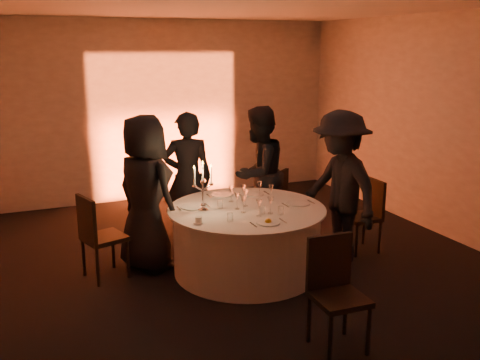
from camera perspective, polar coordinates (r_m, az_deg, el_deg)
name	(u,v)px	position (r m, az deg, el deg)	size (l,w,h in m)	color
floor	(247,271)	(6.35, 0.71, -9.63)	(7.00, 7.00, 0.00)	black
ceiling	(247,2)	(5.83, 0.80, 18.46)	(7.00, 7.00, 0.00)	silver
wall_back	(165,110)	(9.19, -8.05, 7.36)	(7.00, 7.00, 0.00)	#AAA49E
wall_right	(456,129)	(7.61, 22.05, 5.09)	(7.00, 7.00, 0.00)	#AAA49E
uplighter_fixture	(172,197)	(9.19, -7.26, -1.84)	(0.25, 0.12, 0.10)	black
banquet_table	(247,240)	(6.21, 0.72, -6.39)	(1.80, 1.80, 0.77)	black
chair_left	(97,232)	(6.16, -15.00, -5.43)	(0.53, 0.53, 0.97)	black
chair_back_left	(189,200)	(7.34, -5.44, -2.18)	(0.45, 0.45, 0.90)	black
chair_back_right	(274,198)	(7.45, 3.63, -1.91)	(0.55, 0.55, 0.90)	black
chair_right	(367,211)	(6.98, 13.35, -3.25)	(0.41, 0.41, 0.93)	black
chair_front	(335,286)	(4.76, 10.08, -11.05)	(0.45, 0.45, 0.98)	black
guest_left	(146,193)	(6.24, -10.02, -1.42)	(0.89, 0.58, 1.82)	black
guest_back_left	(188,179)	(7.00, -5.60, 0.15)	(0.64, 0.42, 1.75)	black
guest_back_right	(258,174)	(7.15, 1.96, 0.70)	(0.88, 0.68, 1.80)	black
guest_right	(340,188)	(6.46, 10.59, -0.82)	(1.19, 0.68, 1.84)	black
plate_left	(193,207)	(6.12, -5.02, -2.85)	(0.36, 0.29, 0.01)	white
plate_back_left	(222,194)	(6.60, -1.94, -1.55)	(0.36, 0.28, 0.01)	white
plate_back_right	(254,194)	(6.61, 1.52, -1.52)	(0.35, 0.24, 0.01)	white
plate_right	(298,203)	(6.26, 6.23, -2.49)	(0.36, 0.28, 0.01)	white
plate_front	(268,222)	(5.57, 3.03, -4.45)	(0.36, 0.25, 0.08)	white
coffee_cup	(199,220)	(5.58, -4.44, -4.30)	(0.11, 0.11, 0.07)	white
candelabra	(203,194)	(5.93, -3.97, -1.46)	(0.24, 0.12, 0.58)	silver
wine_glass_a	(259,204)	(5.74, 2.04, -2.59)	(0.07, 0.07, 0.19)	white
wine_glass_b	(271,189)	(6.34, 3.35, -1.00)	(0.07, 0.07, 0.19)	white
wine_glass_c	(231,190)	(6.28, -0.96, -1.12)	(0.07, 0.07, 0.19)	white
wine_glass_d	(260,186)	(6.50, 2.10, -0.61)	(0.07, 0.07, 0.19)	white
wine_glass_e	(243,201)	(5.87, 0.36, -2.21)	(0.07, 0.07, 0.19)	white
wine_glass_f	(237,197)	(6.00, -0.32, -1.85)	(0.07, 0.07, 0.19)	white
wine_glass_g	(243,189)	(6.33, 0.36, -1.00)	(0.07, 0.07, 0.19)	white
wine_glass_h	(270,202)	(5.84, 3.26, -2.32)	(0.07, 0.07, 0.19)	white
wine_glass_i	(245,195)	(6.11, 0.58, -1.56)	(0.07, 0.07, 0.19)	white
tumbler_a	(262,210)	(5.85, 2.38, -3.23)	(0.07, 0.07, 0.09)	white
tumbler_b	(281,210)	(5.85, 4.41, -3.26)	(0.07, 0.07, 0.09)	white
tumbler_c	(230,217)	(5.61, -1.06, -4.00)	(0.07, 0.07, 0.09)	white
tumbler_d	(220,204)	(6.06, -2.14, -2.63)	(0.07, 0.07, 0.09)	white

